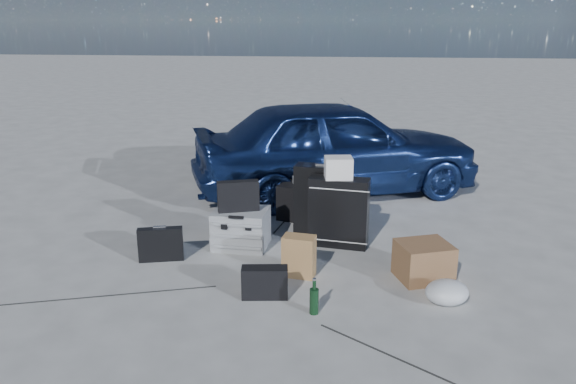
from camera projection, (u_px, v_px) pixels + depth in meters
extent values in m
plane|color=#B6B5B1|center=(298.00, 278.00, 4.78)|extent=(60.00, 60.00, 0.00)
imported|color=navy|center=(336.00, 146.00, 6.98)|extent=(3.80, 2.61, 1.20)
cube|color=#9D9FA2|center=(241.00, 228.00, 5.41)|extent=(0.53, 0.44, 0.37)
cube|color=black|center=(238.00, 196.00, 5.30)|extent=(0.40, 0.22, 0.29)
cube|color=black|center=(161.00, 244.00, 5.09)|extent=(0.41, 0.19, 0.31)
cube|color=black|center=(323.00, 201.00, 5.65)|extent=(0.58, 0.28, 0.73)
cube|color=black|center=(339.00, 212.00, 5.39)|extent=(0.59, 0.28, 0.68)
cube|color=silver|center=(338.00, 168.00, 5.26)|extent=(0.28, 0.24, 0.20)
cube|color=black|center=(315.00, 204.00, 6.10)|extent=(0.84, 0.55, 0.39)
cube|color=silver|center=(314.00, 183.00, 6.04)|extent=(0.50, 0.41, 0.08)
cube|color=black|center=(313.00, 176.00, 6.02)|extent=(0.34, 0.28, 0.07)
cube|color=#A97B49|center=(299.00, 256.00, 4.78)|extent=(0.29, 0.20, 0.36)
cube|color=brown|center=(424.00, 261.00, 4.73)|extent=(0.52, 0.49, 0.32)
ellipsoid|color=silver|center=(447.00, 292.00, 4.33)|extent=(0.42, 0.39, 0.19)
cube|color=black|center=(265.00, 282.00, 4.42)|extent=(0.38, 0.18, 0.25)
cylinder|color=black|center=(314.00, 297.00, 4.17)|extent=(0.07, 0.07, 0.27)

